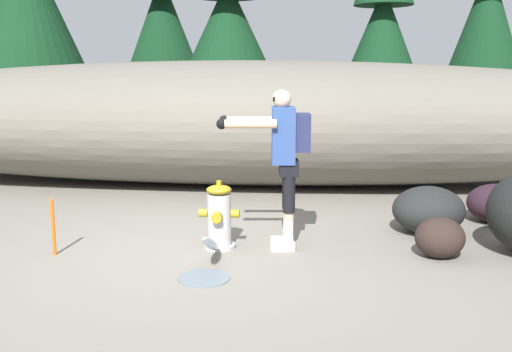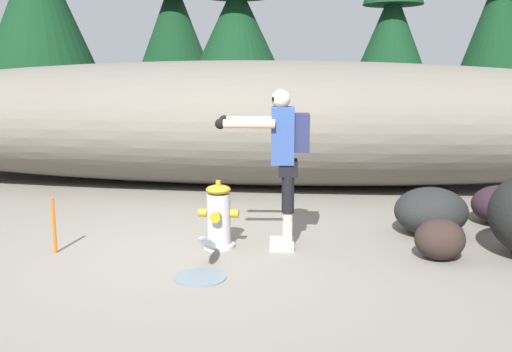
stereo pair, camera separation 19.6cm
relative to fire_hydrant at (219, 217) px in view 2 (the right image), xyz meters
The scene contains 13 objects.
ground_plane 0.49m from the fire_hydrant, 130.46° to the right, with size 56.00×56.00×0.04m, color slate.
dirt_embankment 3.79m from the fire_hydrant, 93.29° to the left, with size 17.14×3.20×2.09m, color #666056.
fire_hydrant is the anchor object (origin of this frame).
hydrant_water_jet 0.69m from the fire_hydrant, 90.00° to the right, with size 0.49×1.05×0.43m.
utility_worker 1.02m from the fire_hydrant, ahead, with size 1.00×0.59×1.72m.
boulder_mid 2.53m from the fire_hydrant, 18.73° to the left, with size 0.84×0.89×0.56m, color black.
boulder_small 3.64m from the fire_hydrant, 22.50° to the left, with size 0.76×0.72×0.49m, color #2A1A23.
boulder_outlier 2.33m from the fire_hydrant, ahead, with size 0.52×0.49×0.42m, color #2D211D.
pine_tree_left 10.31m from the fire_hydrant, 107.33° to the left, with size 2.55×2.55×6.63m.
pine_tree_center 6.88m from the fire_hydrant, 96.81° to the left, with size 2.20×2.20×5.32m.
pine_tree_right 7.11m from the fire_hydrant, 68.49° to the left, with size 1.86×1.86×5.13m.
pine_tree_far_right 9.95m from the fire_hydrant, 58.01° to the left, with size 2.17×2.17×6.59m.
survey_stake 1.74m from the fire_hydrant, 166.54° to the right, with size 0.04×0.04×0.60m, color #E55914.
Camera 2 is at (1.34, -5.71, 1.91)m, focal length 40.19 mm.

